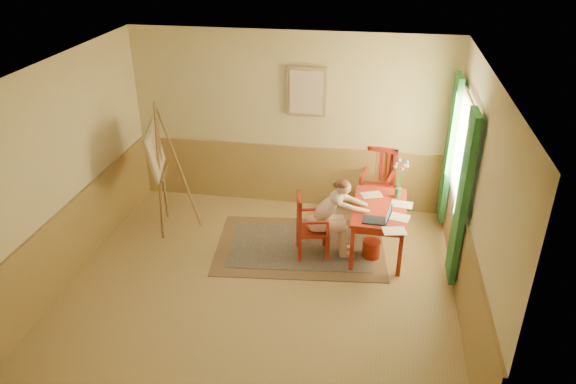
% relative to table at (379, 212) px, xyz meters
% --- Properties ---
extents(room, '(5.04, 4.54, 2.84)m').
position_rel_table_xyz_m(room, '(-1.46, -0.97, 0.77)').
color(room, tan).
rests_on(room, ground).
extents(wainscot, '(5.00, 4.50, 1.00)m').
position_rel_table_xyz_m(wainscot, '(-1.46, -0.17, -0.13)').
color(wainscot, '#AA8749').
rests_on(wainscot, room).
extents(window, '(0.12, 2.01, 2.20)m').
position_rel_table_xyz_m(window, '(0.96, 0.13, 0.71)').
color(window, white).
rests_on(window, room).
extents(wall_portrait, '(0.60, 0.05, 0.76)m').
position_rel_table_xyz_m(wall_portrait, '(-1.21, 1.23, 1.27)').
color(wall_portrait, '#9E8759').
rests_on(wall_portrait, room).
extents(rug, '(2.55, 1.84, 0.02)m').
position_rel_table_xyz_m(rug, '(-1.08, -0.09, -0.62)').
color(rug, '#8C7251').
rests_on(rug, room).
extents(table, '(0.75, 1.22, 0.72)m').
position_rel_table_xyz_m(table, '(0.00, 0.00, 0.00)').
color(table, red).
rests_on(table, room).
extents(chair_left, '(0.50, 0.49, 0.93)m').
position_rel_table_xyz_m(chair_left, '(-0.94, -0.26, -0.17)').
color(chair_left, red).
rests_on(chair_left, room).
extents(chair_back, '(0.57, 0.59, 1.07)m').
position_rel_table_xyz_m(chair_back, '(-0.04, 1.08, -0.09)').
color(chair_back, red).
rests_on(chair_back, room).
extents(figure, '(0.90, 0.48, 1.18)m').
position_rel_table_xyz_m(figure, '(-0.65, -0.21, 0.02)').
color(figure, beige).
rests_on(figure, room).
extents(laptop, '(0.38, 0.24, 0.22)m').
position_rel_table_xyz_m(laptop, '(-0.01, -0.42, 0.13)').
color(laptop, '#1E2338').
rests_on(laptop, table).
extents(papers, '(0.75, 1.22, 0.00)m').
position_rel_table_xyz_m(papers, '(0.15, -0.12, 0.09)').
color(papers, white).
rests_on(papers, table).
extents(vase, '(0.23, 0.28, 0.57)m').
position_rel_table_xyz_m(vase, '(0.24, 0.32, 0.35)').
color(vase, '#3F724C').
rests_on(vase, table).
extents(wastebasket, '(0.31, 0.31, 0.27)m').
position_rel_table_xyz_m(wastebasket, '(-0.07, -0.19, -0.50)').
color(wastebasket, '#B6311A').
rests_on(wastebasket, room).
extents(easel, '(0.76, 0.90, 2.01)m').
position_rel_table_xyz_m(easel, '(-3.20, 0.12, 0.56)').
color(easel, olive).
rests_on(easel, room).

